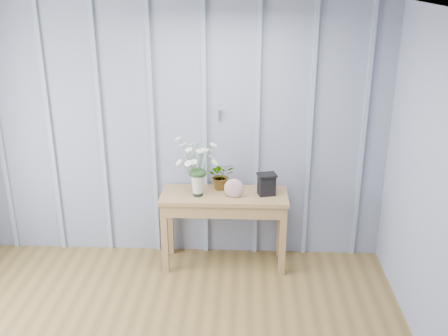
{
  "coord_description": "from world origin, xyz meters",
  "views": [
    {
      "loc": [
        0.64,
        -2.54,
        2.74
      ],
      "look_at": [
        0.45,
        1.94,
        1.03
      ],
      "focal_mm": 42.0,
      "sensor_mm": 36.0,
      "label": 1
    }
  ],
  "objects_px": {
    "sideboard": "(224,205)",
    "felt_disc_vessel": "(234,188)",
    "carved_box": "(267,184)",
    "daisy_vase": "(197,159)"
  },
  "relations": [
    {
      "from": "daisy_vase",
      "to": "carved_box",
      "type": "height_order",
      "value": "daisy_vase"
    },
    {
      "from": "felt_disc_vessel",
      "to": "carved_box",
      "type": "relative_size",
      "value": 0.9
    },
    {
      "from": "sideboard",
      "to": "carved_box",
      "type": "distance_m",
      "value": 0.45
    },
    {
      "from": "sideboard",
      "to": "felt_disc_vessel",
      "type": "bearing_deg",
      "value": -41.29
    },
    {
      "from": "sideboard",
      "to": "felt_disc_vessel",
      "type": "relative_size",
      "value": 6.4
    },
    {
      "from": "daisy_vase",
      "to": "carved_box",
      "type": "xyz_separation_m",
      "value": [
        0.64,
        0.05,
        -0.26
      ]
    },
    {
      "from": "sideboard",
      "to": "felt_disc_vessel",
      "type": "xyz_separation_m",
      "value": [
        0.1,
        -0.08,
        0.21
      ]
    },
    {
      "from": "daisy_vase",
      "to": "carved_box",
      "type": "distance_m",
      "value": 0.69
    },
    {
      "from": "sideboard",
      "to": "carved_box",
      "type": "bearing_deg",
      "value": 0.08
    },
    {
      "from": "sideboard",
      "to": "felt_disc_vessel",
      "type": "distance_m",
      "value": 0.24
    }
  ]
}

